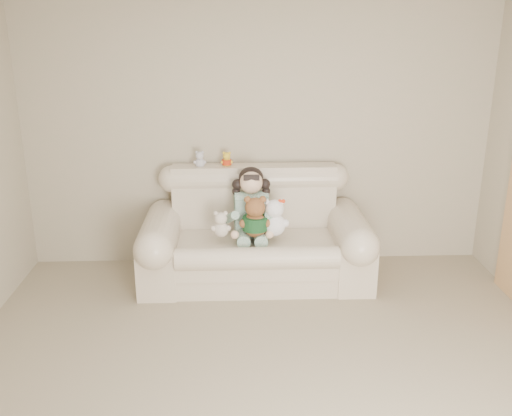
{
  "coord_description": "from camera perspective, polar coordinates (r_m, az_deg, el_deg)",
  "views": [
    {
      "loc": [
        -0.24,
        -2.87,
        2.33
      ],
      "look_at": [
        -0.05,
        1.9,
        0.75
      ],
      "focal_mm": 39.61,
      "sensor_mm": 36.0,
      "label": 1
    }
  ],
  "objects": [
    {
      "name": "wall_back",
      "position": [
        5.47,
        0.25,
        7.49
      ],
      "size": [
        4.5,
        0.0,
        4.5
      ],
      "primitive_type": "plane",
      "rotation": [
        1.57,
        0.0,
        0.0
      ],
      "color": "tan",
      "rests_on": "ground"
    },
    {
      "name": "brown_teddy",
      "position": [
        4.98,
        -0.09,
        -0.49
      ],
      "size": [
        0.35,
        0.32,
        0.44
      ],
      "primitive_type": null,
      "rotation": [
        0.0,
        0.0,
        -0.43
      ],
      "color": "brown",
      "rests_on": "sofa"
    },
    {
      "name": "sofa",
      "position": [
        5.2,
        -0.04,
        -2.11
      ],
      "size": [
        2.1,
        0.95,
        1.03
      ],
      "primitive_type": null,
      "color": "beige",
      "rests_on": "floor"
    },
    {
      "name": "yellow_mini_bear",
      "position": [
        5.37,
        -2.97,
        5.06
      ],
      "size": [
        0.13,
        0.11,
        0.18
      ],
      "primitive_type": null,
      "rotation": [
        0.0,
        0.0,
        0.17
      ],
      "color": "yellow",
      "rests_on": "sofa"
    },
    {
      "name": "cream_teddy",
      "position": [
        5.02,
        -3.57,
        -1.39
      ],
      "size": [
        0.22,
        0.19,
        0.28
      ],
      "primitive_type": null,
      "rotation": [
        0.0,
        0.0,
        -0.34
      ],
      "color": "beige",
      "rests_on": "sofa"
    },
    {
      "name": "seated_child",
      "position": [
        5.19,
        -0.48,
        0.63
      ],
      "size": [
        0.43,
        0.51,
        0.66
      ],
      "primitive_type": null,
      "rotation": [
        0.0,
        0.0,
        0.08
      ],
      "color": "#2A7151",
      "rests_on": "sofa"
    },
    {
      "name": "grey_mini_plush",
      "position": [
        5.37,
        -5.7,
        5.06
      ],
      "size": [
        0.14,
        0.12,
        0.19
      ],
      "primitive_type": null,
      "rotation": [
        0.0,
        0.0,
        -0.2
      ],
      "color": "silver",
      "rests_on": "sofa"
    },
    {
      "name": "white_cat",
      "position": [
        5.02,
        1.88,
        -0.58
      ],
      "size": [
        0.31,
        0.27,
        0.41
      ],
      "primitive_type": null,
      "rotation": [
        0.0,
        0.0,
        -0.3
      ],
      "color": "white",
      "rests_on": "sofa"
    }
  ]
}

